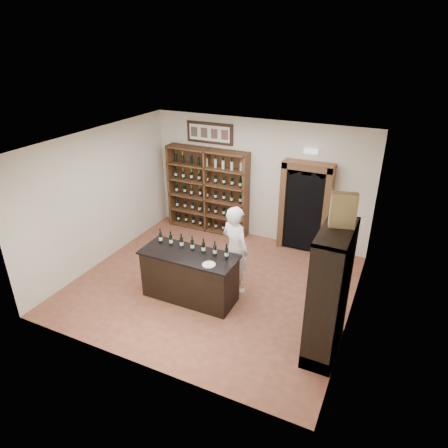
{
  "coord_description": "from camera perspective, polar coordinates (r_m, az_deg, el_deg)",
  "views": [
    {
      "loc": [
        3.2,
        -6.24,
        4.74
      ],
      "look_at": [
        0.11,
        0.3,
        1.29
      ],
      "focal_mm": 32.0,
      "sensor_mm": 36.0,
      "label": 1
    }
  ],
  "objects": [
    {
      "name": "counter_bottle_2",
      "position": [
        7.75,
        -6.09,
        -2.66
      ],
      "size": [
        0.07,
        0.07,
        0.3
      ],
      "color": "black",
      "rests_on": "tasting_counter"
    },
    {
      "name": "framed_picture",
      "position": [
        10.05,
        -2.06,
        12.86
      ],
      "size": [
        1.25,
        0.04,
        0.52
      ],
      "primitive_type": "cube",
      "color": "black",
      "rests_on": "wall_back"
    },
    {
      "name": "counter_bottle_3",
      "position": [
        7.64,
        -4.54,
        -3.03
      ],
      "size": [
        0.07,
        0.07,
        0.3
      ],
      "color": "black",
      "rests_on": "tasting_counter"
    },
    {
      "name": "floor",
      "position": [
        8.47,
        -1.58,
        -8.59
      ],
      "size": [
        5.5,
        5.5,
        0.0
      ],
      "primitive_type": "plane",
      "color": "#965D3C",
      "rests_on": "ground"
    },
    {
      "name": "ceiling",
      "position": [
        7.23,
        -1.86,
        11.52
      ],
      "size": [
        5.5,
        5.5,
        0.0
      ],
      "primitive_type": "plane",
      "rotation": [
        3.14,
        0.0,
        0.0
      ],
      "color": "white",
      "rests_on": "wall_back"
    },
    {
      "name": "wall_right",
      "position": [
        7.05,
        18.71,
        -3.38
      ],
      "size": [
        0.04,
        5.0,
        3.0
      ],
      "primitive_type": "cube",
      "color": "silver",
      "rests_on": "ground"
    },
    {
      "name": "counter_bottle_6",
      "position": [
        7.34,
        0.37,
        -4.19
      ],
      "size": [
        0.07,
        0.07,
        0.3
      ],
      "color": "black",
      "rests_on": "tasting_counter"
    },
    {
      "name": "tasting_counter",
      "position": [
        7.84,
        -4.92,
        -7.44
      ],
      "size": [
        1.88,
        0.78,
        1.0
      ],
      "color": "black",
      "rests_on": "ground"
    },
    {
      "name": "emergency_light",
      "position": [
        9.18,
        12.35,
        10.12
      ],
      "size": [
        0.3,
        0.1,
        0.1
      ],
      "primitive_type": "cube",
      "color": "white",
      "rests_on": "wall_back"
    },
    {
      "name": "counter_bottle_5",
      "position": [
        7.43,
        -1.31,
        -3.79
      ],
      "size": [
        0.07,
        0.07,
        0.3
      ],
      "color": "black",
      "rests_on": "tasting_counter"
    },
    {
      "name": "arched_doorway",
      "position": [
        9.5,
        11.51,
        2.65
      ],
      "size": [
        1.17,
        0.35,
        2.17
      ],
      "color": "black",
      "rests_on": "ground"
    },
    {
      "name": "wine_crate",
      "position": [
        5.97,
        16.67,
        1.89
      ],
      "size": [
        0.4,
        0.24,
        0.52
      ],
      "primitive_type": "cube",
      "rotation": [
        0.0,
        0.0,
        0.24
      ],
      "color": "tan",
      "rests_on": "side_cabinet"
    },
    {
      "name": "side_cabinet",
      "position": [
        6.7,
        14.75,
        -12.04
      ],
      "size": [
        0.48,
        1.2,
        2.2
      ],
      "color": "black",
      "rests_on": "ground"
    },
    {
      "name": "wine_shelf",
      "position": [
        10.35,
        -2.28,
        4.85
      ],
      "size": [
        2.2,
        0.38,
        2.2
      ],
      "color": "#4F2E1B",
      "rests_on": "ground"
    },
    {
      "name": "counter_bottle_1",
      "position": [
        7.86,
        -7.59,
        -2.3
      ],
      "size": [
        0.07,
        0.07,
        0.3
      ],
      "color": "black",
      "rests_on": "tasting_counter"
    },
    {
      "name": "wall_back",
      "position": [
        9.86,
        4.9,
        6.18
      ],
      "size": [
        5.5,
        0.04,
        3.0
      ],
      "primitive_type": "cube",
      "color": "silver",
      "rests_on": "ground"
    },
    {
      "name": "plate",
      "position": [
        7.19,
        -2.18,
        -5.83
      ],
      "size": [
        0.24,
        0.24,
        0.02
      ],
      "primitive_type": "cylinder",
      "color": "silver",
      "rests_on": "tasting_counter"
    },
    {
      "name": "counter_bottle_4",
      "position": [
        7.53,
        -2.95,
        -3.41
      ],
      "size": [
        0.07,
        0.07,
        0.3
      ],
      "color": "black",
      "rests_on": "tasting_counter"
    },
    {
      "name": "counter_bottle_0",
      "position": [
        7.98,
        -9.05,
        -1.95
      ],
      "size": [
        0.07,
        0.07,
        0.3
      ],
      "color": "black",
      "rests_on": "tasting_counter"
    },
    {
      "name": "shopkeeper",
      "position": [
        7.85,
        1.62,
        -3.69
      ],
      "size": [
        0.78,
        0.66,
        1.83
      ],
      "primitive_type": "imported",
      "rotation": [
        0.0,
        0.0,
        2.76
      ],
      "color": "white",
      "rests_on": "ground"
    },
    {
      "name": "wall_left",
      "position": [
        9.21,
        -17.19,
        3.7
      ],
      "size": [
        0.04,
        5.0,
        3.0
      ],
      "primitive_type": "cube",
      "color": "silver",
      "rests_on": "ground"
    }
  ]
}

